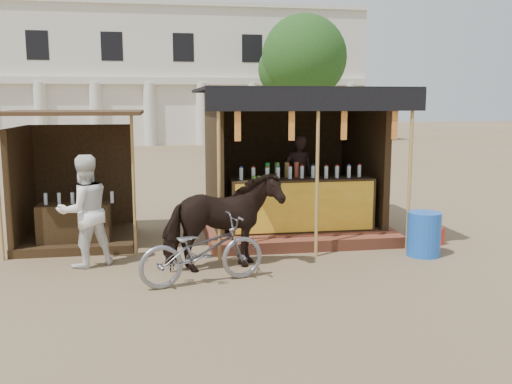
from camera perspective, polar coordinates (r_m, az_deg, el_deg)
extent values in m
plane|color=#846B4C|center=(7.90, 1.98, -9.73)|extent=(120.00, 120.00, 0.00)
cube|color=#994B32|center=(11.38, 3.37, -3.31)|extent=(3.40, 2.80, 0.22)
cube|color=#994B32|center=(9.92, 5.39, -5.25)|extent=(3.40, 0.35, 0.20)
cube|color=#3A2815|center=(10.36, 4.58, -1.25)|extent=(2.60, 0.55, 0.95)
cube|color=orange|center=(10.08, 4.98, -1.54)|extent=(2.50, 0.02, 0.88)
cube|color=#3A2815|center=(12.38, 2.12, 4.08)|extent=(3.00, 0.12, 2.50)
cube|color=#3A2815|center=(10.92, -4.27, 3.40)|extent=(0.12, 2.50, 2.50)
cube|color=#3A2815|center=(11.60, 10.69, 3.59)|extent=(0.12, 2.50, 2.50)
cube|color=black|center=(10.92, 3.74, 10.13)|extent=(3.60, 3.60, 0.06)
cube|color=black|center=(9.20, 6.32, 9.17)|extent=(3.60, 0.06, 0.36)
cylinder|color=tan|center=(9.00, -3.72, 1.58)|extent=(0.06, 0.06, 2.75)
cylinder|color=tan|center=(9.30, 6.14, 1.79)|extent=(0.06, 0.06, 2.75)
cylinder|color=tan|center=(9.85, 15.14, 1.93)|extent=(0.06, 0.06, 2.75)
cube|color=red|center=(8.96, -1.85, 6.86)|extent=(0.10, 0.02, 0.55)
cube|color=red|center=(9.12, 3.59, 6.88)|extent=(0.10, 0.02, 0.55)
cube|color=red|center=(9.36, 8.80, 6.85)|extent=(0.10, 0.02, 0.55)
cube|color=red|center=(9.67, 13.71, 6.77)|extent=(0.10, 0.02, 0.55)
imported|color=black|center=(11.35, 4.26, 1.51)|extent=(0.61, 0.40, 1.67)
cube|color=#3A2815|center=(10.91, -17.25, -4.43)|extent=(2.00, 2.00, 0.15)
cube|color=#3A2815|center=(11.67, -16.87, 1.31)|extent=(1.90, 0.10, 2.10)
cube|color=#3A2815|center=(10.90, -22.44, 0.50)|extent=(0.10, 1.90, 2.10)
cube|color=#472D19|center=(10.53, -17.90, 7.57)|extent=(2.40, 2.40, 0.06)
cylinder|color=tan|center=(9.58, -12.14, 0.65)|extent=(0.05, 0.05, 2.35)
cube|color=#3A2815|center=(10.36, -17.69, -3.32)|extent=(1.20, 0.50, 0.80)
imported|color=black|center=(8.61, -3.36, -3.01)|extent=(1.90, 1.18, 1.49)
imported|color=gray|center=(8.06, -5.40, -5.82)|extent=(1.92, 1.08, 0.96)
imported|color=white|center=(9.18, -16.78, -1.83)|extent=(1.06, 0.98, 1.74)
cylinder|color=blue|center=(9.88, 16.44, -4.05)|extent=(0.66, 0.66, 0.73)
cube|color=#AA291C|center=(10.73, 16.88, -4.20)|extent=(0.49, 0.45, 0.31)
cube|color=#19723E|center=(10.79, 9.75, -3.61)|extent=(0.67, 0.50, 0.40)
cube|color=white|center=(10.75, 9.78, -2.42)|extent=(0.69, 0.52, 0.06)
cube|color=silver|center=(37.36, -10.59, 11.15)|extent=(26.00, 7.00, 8.00)
cube|color=silver|center=(33.75, -10.66, 10.87)|extent=(26.00, 0.50, 0.40)
cube|color=silver|center=(34.27, -10.88, 18.15)|extent=(26.00, 0.30, 0.25)
cylinder|color=silver|center=(34.35, -20.70, 7.24)|extent=(0.70, 0.70, 3.60)
cylinder|color=silver|center=(33.91, -15.68, 7.47)|extent=(0.70, 0.70, 3.60)
cylinder|color=silver|center=(33.74, -10.57, 7.65)|extent=(0.70, 0.70, 3.60)
cylinder|color=silver|center=(33.83, -5.43, 7.76)|extent=(0.70, 0.70, 3.60)
cylinder|color=silver|center=(34.18, -0.37, 7.82)|extent=(0.70, 0.70, 3.60)
cylinder|color=silver|center=(34.79, 4.56, 7.81)|extent=(0.70, 0.70, 3.60)
cylinder|color=silver|center=(35.64, 9.29, 7.75)|extent=(0.70, 0.70, 3.60)
cylinder|color=#382314|center=(30.28, 4.77, 8.00)|extent=(0.50, 0.50, 4.00)
sphere|color=#2A5A1E|center=(30.36, 4.84, 13.29)|extent=(4.40, 4.40, 4.40)
sphere|color=#2A5A1E|center=(30.71, 3.06, 12.14)|extent=(2.99, 2.99, 2.99)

